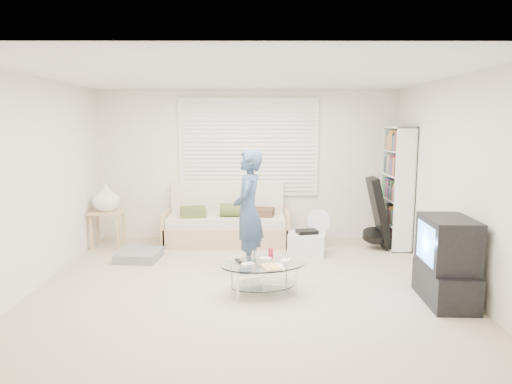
{
  "coord_description": "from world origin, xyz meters",
  "views": [
    {
      "loc": [
        0.1,
        -5.42,
        1.96
      ],
      "look_at": [
        0.12,
        0.3,
        1.09
      ],
      "focal_mm": 32.0,
      "sensor_mm": 36.0,
      "label": 1
    }
  ],
  "objects_px": {
    "futon_sofa": "(227,224)",
    "bookshelf": "(396,188)",
    "tv_unit": "(446,261)",
    "coffee_table": "(264,269)"
  },
  "relations": [
    {
      "from": "futon_sofa",
      "to": "bookshelf",
      "type": "xyz_separation_m",
      "value": [
        2.68,
        -0.23,
        0.63
      ]
    },
    {
      "from": "futon_sofa",
      "to": "tv_unit",
      "type": "bearing_deg",
      "value": -44.38
    },
    {
      "from": "bookshelf",
      "to": "coffee_table",
      "type": "distance_m",
      "value": 3.0
    },
    {
      "from": "futon_sofa",
      "to": "coffee_table",
      "type": "height_order",
      "value": "futon_sofa"
    },
    {
      "from": "tv_unit",
      "to": "coffee_table",
      "type": "bearing_deg",
      "value": 173.13
    },
    {
      "from": "futon_sofa",
      "to": "tv_unit",
      "type": "height_order",
      "value": "futon_sofa"
    },
    {
      "from": "tv_unit",
      "to": "bookshelf",
      "type": "bearing_deg",
      "value": 86.83
    },
    {
      "from": "futon_sofa",
      "to": "bookshelf",
      "type": "relative_size",
      "value": 1.05
    },
    {
      "from": "bookshelf",
      "to": "tv_unit",
      "type": "distance_m",
      "value": 2.32
    },
    {
      "from": "futon_sofa",
      "to": "coffee_table",
      "type": "relative_size",
      "value": 1.83
    }
  ]
}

